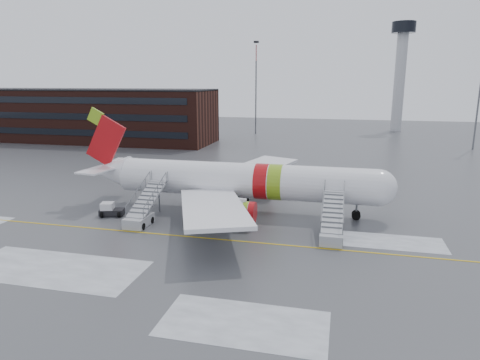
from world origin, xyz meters
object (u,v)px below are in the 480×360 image
(airstair_aft, at_px, (142,213))
(pushback_tug, at_px, (110,210))
(airliner, at_px, (236,181))
(airstair_fwd, at_px, (332,228))

(airstair_aft, height_order, pushback_tug, airstair_aft)
(airliner, bearing_deg, airstair_aft, -141.26)
(pushback_tug, bearing_deg, airstair_fwd, -3.92)
(airliner, xyz_separation_m, pushback_tug, (-12.63, -4.94, -2.78))
(airstair_aft, xyz_separation_m, pushback_tug, (-4.49, 1.59, -0.43))
(airstair_fwd, relative_size, airstair_aft, 1.00)
(airliner, height_order, airstair_fwd, airliner)
(airliner, distance_m, airstair_aft, 10.71)
(airstair_aft, relative_size, pushback_tug, 2.76)
(pushback_tug, bearing_deg, airstair_aft, -19.54)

